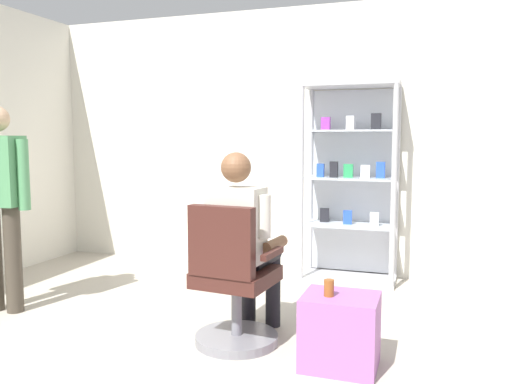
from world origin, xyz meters
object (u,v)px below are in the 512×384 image
at_px(office_chair, 233,288).
at_px(tea_glass, 329,288).
at_px(display_cabinet_main, 350,182).
at_px(standing_customer, 0,195).
at_px(seated_shopkeeper, 243,237).
at_px(storage_crate, 340,331).

xyz_separation_m(office_chair, tea_glass, (0.66, -0.11, 0.10)).
distance_m(display_cabinet_main, office_chair, 2.05).
bearing_deg(standing_customer, tea_glass, -3.93).
bearing_deg(tea_glass, office_chair, 170.44).
height_order(office_chair, tea_glass, office_chair).
relative_size(office_chair, seated_shopkeeper, 0.74).
xyz_separation_m(storage_crate, standing_customer, (-2.71, 0.15, 0.71)).
bearing_deg(seated_shopkeeper, tea_glass, -23.02).
xyz_separation_m(seated_shopkeeper, storage_crate, (0.71, -0.24, -0.49)).
height_order(display_cabinet_main, tea_glass, display_cabinet_main).
bearing_deg(storage_crate, seated_shopkeeper, 161.21).
height_order(display_cabinet_main, standing_customer, display_cabinet_main).
bearing_deg(display_cabinet_main, tea_glass, -84.87).
xyz_separation_m(office_chair, standing_customer, (-1.99, 0.07, 0.54)).
height_order(office_chair, standing_customer, standing_customer).
height_order(office_chair, storage_crate, office_chair).
distance_m(storage_crate, tea_glass, 0.28).
distance_m(seated_shopkeeper, storage_crate, 0.90).
height_order(seated_shopkeeper, tea_glass, seated_shopkeeper).
bearing_deg(office_chair, standing_customer, 177.97).
bearing_deg(seated_shopkeeper, display_cabinet_main, 75.11).
height_order(display_cabinet_main, office_chair, display_cabinet_main).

